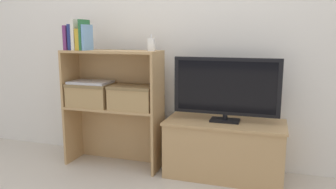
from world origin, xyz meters
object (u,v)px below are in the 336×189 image
at_px(laptop, 91,82).
at_px(book_skyblue, 87,38).
at_px(book_mustard, 81,39).
at_px(book_forest, 84,35).
at_px(tv_stand, 224,149).
at_px(baby_monitor, 151,44).
at_px(storage_basket_left, 91,93).
at_px(storage_basket_right, 133,96).
at_px(tv, 226,88).
at_px(book_ivory, 77,35).
at_px(book_plum, 69,38).
at_px(book_navy, 73,37).

bearing_deg(laptop, book_skyblue, -83.66).
height_order(book_mustard, laptop, book_mustard).
relative_size(book_forest, book_skyblue, 1.20).
relative_size(book_forest, laptop, 0.73).
bearing_deg(laptop, book_forest, -126.14).
bearing_deg(tv_stand, book_skyblue, -174.72).
bearing_deg(book_mustard, book_skyblue, 0.00).
height_order(baby_monitor, storage_basket_left, baby_monitor).
xyz_separation_m(book_mustard, baby_monitor, (0.59, 0.05, -0.04)).
bearing_deg(laptop, storage_basket_right, 0.00).
bearing_deg(storage_basket_right, tv, 5.57).
bearing_deg(book_ivory, book_forest, 0.00).
relative_size(storage_basket_left, storage_basket_right, 1.00).
xyz_separation_m(book_ivory, book_mustard, (0.04, 0.00, -0.04)).
height_order(book_mustard, baby_monitor, book_mustard).
height_order(book_forest, baby_monitor, book_forest).
distance_m(tv_stand, book_skyblue, 1.41).
xyz_separation_m(book_plum, storage_basket_left, (0.17, 0.03, -0.46)).
xyz_separation_m(book_navy, laptop, (0.13, 0.03, -0.37)).
height_order(book_ivory, storage_basket_left, book_ivory).
height_order(book_ivory, storage_basket_right, book_ivory).
height_order(book_skyblue, baby_monitor, book_skyblue).
relative_size(book_mustard, storage_basket_left, 0.47).
relative_size(book_mustard, laptop, 0.51).
distance_m(tv, book_ivory, 1.27).
bearing_deg(baby_monitor, tv, 5.55).
xyz_separation_m(book_mustard, book_skyblue, (0.06, 0.00, 0.02)).
xyz_separation_m(tv, storage_basket_right, (-0.73, -0.07, -0.09)).
relative_size(book_forest, baby_monitor, 1.89).
relative_size(tv_stand, tv, 1.14).
distance_m(book_ivory, laptop, 0.40).
distance_m(book_mustard, book_forest, 0.05).
height_order(book_forest, book_skyblue, book_forest).
height_order(book_navy, book_skyblue, book_navy).
relative_size(book_ivory, book_forest, 1.01).
bearing_deg(tv_stand, storage_basket_left, -176.27).
relative_size(tv, book_plum, 4.03).
relative_size(book_plum, laptop, 0.59).
xyz_separation_m(book_navy, book_skyblue, (0.13, 0.00, -0.00)).
distance_m(book_ivory, storage_basket_right, 0.68).
bearing_deg(book_skyblue, storage_basket_left, 96.34).
distance_m(tv_stand, book_forest, 1.44).
distance_m(baby_monitor, storage_basket_right, 0.44).
relative_size(book_ivory, laptop, 0.74).
distance_m(book_plum, book_forest, 0.15).
bearing_deg(tv_stand, book_plum, -175.42).
bearing_deg(book_plum, book_skyblue, 0.00).
xyz_separation_m(book_plum, laptop, (0.17, 0.03, -0.37)).
relative_size(book_navy, book_forest, 0.85).
distance_m(book_ivory, book_mustard, 0.05).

